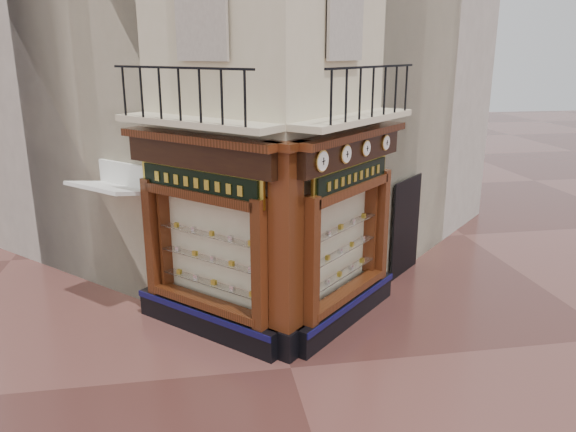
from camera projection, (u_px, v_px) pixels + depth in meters
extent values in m
plane|color=#482521|center=(291.00, 368.00, 9.98)|extent=(80.00, 80.00, 0.00)
cube|color=beige|center=(249.00, 27.00, 14.11)|extent=(11.31, 11.31, 12.00)
cube|color=beige|center=(156.00, 48.00, 16.20)|extent=(11.31, 11.31, 11.00)
cube|color=beige|center=(323.00, 48.00, 16.99)|extent=(11.31, 11.31, 11.00)
cube|color=black|center=(206.00, 321.00, 11.13)|extent=(2.72, 2.72, 0.55)
cube|color=#0D0C3E|center=(199.00, 314.00, 10.92)|extent=(2.50, 2.50, 0.12)
cube|color=#341809|center=(261.00, 265.00, 9.93)|extent=(0.37, 0.37, 2.45)
cube|color=#341809|center=(153.00, 236.00, 11.49)|extent=(0.37, 0.37, 2.45)
cube|color=beige|center=(215.00, 246.00, 10.97)|extent=(1.80, 1.80, 2.10)
cube|color=black|center=(200.00, 155.00, 10.21)|extent=(2.69, 2.69, 0.50)
cube|color=#341809|center=(196.00, 139.00, 10.07)|extent=(2.86, 2.86, 0.14)
cube|color=black|center=(346.00, 310.00, 11.59)|extent=(2.72, 2.72, 0.55)
cube|color=#0D0C3E|center=(355.00, 303.00, 11.43)|extent=(2.50, 2.50, 0.12)
cube|color=#341809|center=(310.00, 262.00, 10.07)|extent=(0.37, 0.37, 2.45)
cube|color=#341809|center=(380.00, 225.00, 12.26)|extent=(0.37, 0.37, 2.45)
cube|color=beige|center=(334.00, 240.00, 11.36)|extent=(1.80, 1.80, 2.10)
cube|color=black|center=(351.00, 151.00, 10.66)|extent=(2.69, 2.69, 0.50)
cube|color=#341809|center=(354.00, 135.00, 10.54)|extent=(2.86, 2.86, 0.14)
cube|color=black|center=(286.00, 340.00, 10.38)|extent=(0.78, 0.78, 0.55)
cube|color=#341809|center=(286.00, 242.00, 9.83)|extent=(0.64, 0.64, 3.50)
cube|color=#341809|center=(286.00, 145.00, 9.35)|extent=(0.85, 0.85, 0.14)
cube|color=beige|center=(195.00, 122.00, 9.97)|extent=(2.97, 2.97, 0.12)
cube|color=black|center=(178.00, 68.00, 9.44)|extent=(2.36, 2.36, 0.04)
cube|color=beige|center=(356.00, 119.00, 10.44)|extent=(2.97, 2.97, 0.12)
cube|color=black|center=(374.00, 67.00, 9.99)|extent=(2.36, 2.36, 0.04)
cylinder|color=gold|center=(322.00, 161.00, 9.56)|extent=(0.31, 0.31, 0.39)
cylinder|color=white|center=(323.00, 161.00, 9.54)|extent=(0.25, 0.25, 0.33)
cube|color=black|center=(324.00, 161.00, 9.53)|extent=(0.02, 0.02, 0.13)
cube|color=black|center=(324.00, 161.00, 9.53)|extent=(0.08, 0.08, 0.01)
cylinder|color=gold|center=(345.00, 154.00, 10.20)|extent=(0.29, 0.29, 0.35)
cylinder|color=white|center=(347.00, 154.00, 10.18)|extent=(0.23, 0.23, 0.30)
cube|color=black|center=(348.00, 154.00, 10.17)|extent=(0.02, 0.02, 0.12)
cube|color=black|center=(348.00, 154.00, 10.17)|extent=(0.07, 0.07, 0.01)
cylinder|color=gold|center=(366.00, 148.00, 10.81)|extent=(0.26, 0.26, 0.32)
cylinder|color=white|center=(367.00, 148.00, 10.79)|extent=(0.21, 0.21, 0.27)
cube|color=black|center=(368.00, 148.00, 10.78)|extent=(0.02, 0.02, 0.11)
cube|color=black|center=(368.00, 148.00, 10.78)|extent=(0.06, 0.06, 0.01)
cylinder|color=gold|center=(385.00, 143.00, 11.48)|extent=(0.26, 0.26, 0.32)
cylinder|color=white|center=(387.00, 143.00, 11.46)|extent=(0.21, 0.21, 0.28)
cube|color=black|center=(387.00, 143.00, 11.45)|extent=(0.02, 0.02, 0.11)
cube|color=black|center=(387.00, 143.00, 11.45)|extent=(0.07, 0.07, 0.01)
cube|color=gold|center=(199.00, 182.00, 10.32)|extent=(2.19, 2.19, 0.59)
cube|color=black|center=(198.00, 183.00, 10.29)|extent=(2.04, 2.04, 0.44)
cube|color=gold|center=(352.00, 177.00, 10.78)|extent=(2.01, 2.01, 0.54)
cube|color=black|center=(353.00, 177.00, 10.76)|extent=(1.88, 1.88, 0.40)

